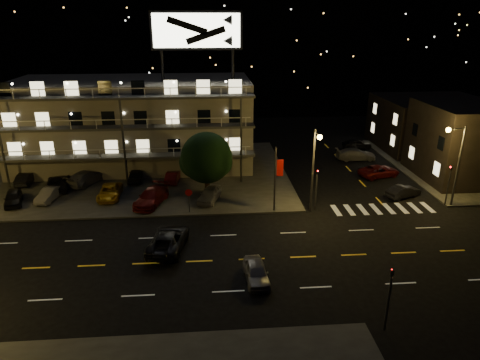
{
  "coord_description": "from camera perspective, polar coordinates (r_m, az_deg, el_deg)",
  "views": [
    {
      "loc": [
        -1.11,
        -28.27,
        17.21
      ],
      "look_at": [
        1.73,
        8.0,
        3.47
      ],
      "focal_mm": 32.0,
      "sensor_mm": 36.0,
      "label": 1
    }
  ],
  "objects": [
    {
      "name": "lot_car_9",
      "position": [
        48.1,
        -8.96,
        0.44
      ],
      "size": [
        1.62,
        3.81,
        1.22
      ],
      "primitive_type": "imported",
      "rotation": [
        0.0,
        0.0,
        3.05
      ],
      "color": "#580D0C",
      "rests_on": "curb_nw"
    },
    {
      "name": "lot_car_5",
      "position": [
        52.61,
        -26.63,
        0.22
      ],
      "size": [
        1.49,
        3.9,
        1.27
      ],
      "primitive_type": "imported",
      "rotation": [
        0.0,
        0.0,
        3.18
      ],
      "color": "black",
      "rests_on": "curb_nw"
    },
    {
      "name": "signal_ne",
      "position": [
        45.83,
        26.11,
        -0.13
      ],
      "size": [
        0.27,
        0.2,
        4.6
      ],
      "color": "#2D2D30",
      "rests_on": "ground"
    },
    {
      "name": "lot_car_2",
      "position": [
        45.29,
        -16.97,
        -1.54
      ],
      "size": [
        2.17,
        4.52,
        1.24
      ],
      "primitive_type": "imported",
      "rotation": [
        0.0,
        0.0,
        0.02
      ],
      "color": "#C89412",
      "rests_on": "curb_nw"
    },
    {
      "name": "side_bldg_back",
      "position": [
        65.73,
        24.07,
        6.86
      ],
      "size": [
        14.06,
        12.0,
        7.0
      ],
      "color": "black",
      "rests_on": "ground"
    },
    {
      "name": "side_car_3",
      "position": [
        62.67,
        15.32,
        4.67
      ],
      "size": [
        4.19,
        1.92,
        1.39
      ],
      "primitive_type": "imported",
      "rotation": [
        0.0,
        0.0,
        1.64
      ],
      "color": "black",
      "rests_on": "ground"
    },
    {
      "name": "lot_car_8",
      "position": [
        49.29,
        -13.72,
        0.66
      ],
      "size": [
        1.72,
        3.96,
        1.33
      ],
      "primitive_type": "imported",
      "rotation": [
        0.0,
        0.0,
        3.18
      ],
      "color": "black",
      "rests_on": "curb_nw"
    },
    {
      "name": "hill_backdrop",
      "position": [
        97.33,
        -7.65,
        17.19
      ],
      "size": [
        120.0,
        25.0,
        24.0
      ],
      "color": "black",
      "rests_on": "ground"
    },
    {
      "name": "lot_car_7",
      "position": [
        49.98,
        -19.85,
        0.36
      ],
      "size": [
        4.0,
        5.51,
        1.48
      ],
      "primitive_type": "imported",
      "rotation": [
        0.0,
        0.0,
        2.72
      ],
      "color": "gray",
      "rests_on": "curb_nw"
    },
    {
      "name": "streetlight_ne",
      "position": [
        45.03,
        26.86,
        2.63
      ],
      "size": [
        1.92,
        0.44,
        8.0
      ],
      "color": "#2D2D30",
      "rests_on": "ground"
    },
    {
      "name": "motel",
      "position": [
        54.21,
        -13.86,
        7.45
      ],
      "size": [
        28.0,
        13.8,
        18.1
      ],
      "color": "gray",
      "rests_on": "ground"
    },
    {
      "name": "lot_car_0",
      "position": [
        47.36,
        -28.01,
        -2.12
      ],
      "size": [
        2.66,
        4.13,
        1.31
      ],
      "primitive_type": "imported",
      "rotation": [
        0.0,
        0.0,
        0.31
      ],
      "color": "black",
      "rests_on": "curb_nw"
    },
    {
      "name": "banner_north",
      "position": [
        39.66,
        4.79,
        0.28
      ],
      "size": [
        0.83,
        0.16,
        6.4
      ],
      "color": "#2D2D30",
      "rests_on": "ground"
    },
    {
      "name": "ground",
      "position": [
        33.11,
        -1.94,
        -10.63
      ],
      "size": [
        140.0,
        140.0,
        0.0
      ],
      "primitive_type": "plane",
      "color": "black",
      "rests_on": "ground"
    },
    {
      "name": "side_car_2",
      "position": [
        57.59,
        15.18,
        3.34
      ],
      "size": [
        5.16,
        2.19,
        1.49
      ],
      "primitive_type": "imported",
      "rotation": [
        0.0,
        0.0,
        1.55
      ],
      "color": "gray",
      "rests_on": "ground"
    },
    {
      "name": "signal_sw",
      "position": [
        26.6,
        19.32,
        -14.04
      ],
      "size": [
        0.2,
        0.27,
        4.6
      ],
      "color": "#2D2D30",
      "rests_on": "ground"
    },
    {
      "name": "stop_sign",
      "position": [
        40.01,
        -6.84,
        -2.25
      ],
      "size": [
        0.91,
        0.11,
        2.61
      ],
      "color": "#2D2D30",
      "rests_on": "ground"
    },
    {
      "name": "lot_car_3",
      "position": [
        42.72,
        -11.73,
        -2.21
      ],
      "size": [
        3.59,
        5.58,
        1.5
      ],
      "primitive_type": "imported",
      "rotation": [
        0.0,
        0.0,
        -0.31
      ],
      "color": "#580D0C",
      "rests_on": "curb_nw"
    },
    {
      "name": "lot_car_6",
      "position": [
        49.45,
        -23.15,
        -0.38
      ],
      "size": [
        3.1,
        5.28,
        1.38
      ],
      "primitive_type": "imported",
      "rotation": [
        0.0,
        0.0,
        3.31
      ],
      "color": "black",
      "rests_on": "curb_nw"
    },
    {
      "name": "tree",
      "position": [
        42.67,
        -4.55,
        2.79
      ],
      "size": [
        5.33,
        5.13,
        6.71
      ],
      "color": "black",
      "rests_on": "curb_nw"
    },
    {
      "name": "road_car_west",
      "position": [
        34.73,
        -9.56,
        -7.87
      ],
      "size": [
        3.45,
        5.9,
        1.54
      ],
      "primitive_type": "imported",
      "rotation": [
        0.0,
        0.0,
        2.97
      ],
      "color": "black",
      "rests_on": "ground"
    },
    {
      "name": "side_car_0",
      "position": [
        46.88,
        20.93,
        -1.45
      ],
      "size": [
        4.06,
        2.73,
        1.27
      ],
      "primitive_type": "imported",
      "rotation": [
        0.0,
        0.0,
        1.97
      ],
      "color": "black",
      "rests_on": "ground"
    },
    {
      "name": "lot_car_4",
      "position": [
        42.72,
        -4.07,
        -1.89
      ],
      "size": [
        2.82,
        4.36,
        1.38
      ],
      "primitive_type": "imported",
      "rotation": [
        0.0,
        0.0,
        -0.32
      ],
      "color": "gray",
      "rests_on": "curb_nw"
    },
    {
      "name": "road_car_east",
      "position": [
        30.55,
        2.17,
        -12.15
      ],
      "size": [
        1.73,
        3.9,
        1.3
      ],
      "primitive_type": "imported",
      "rotation": [
        0.0,
        0.0,
        0.05
      ],
      "color": "gray",
      "rests_on": "ground"
    },
    {
      "name": "curb_nw",
      "position": [
        52.82,
        -18.34,
        0.67
      ],
      "size": [
        44.0,
        24.0,
        0.15
      ],
      "primitive_type": "cube",
      "color": "#343331",
      "rests_on": "ground"
    },
    {
      "name": "lot_car_1",
      "position": [
        46.84,
        -24.14,
        -1.77
      ],
      "size": [
        1.94,
        3.87,
        1.22
      ],
      "primitive_type": "imported",
      "rotation": [
        0.0,
        0.0,
        -0.18
      ],
      "color": "gray",
      "rests_on": "curb_nw"
    },
    {
      "name": "curb_ne",
      "position": [
        59.93,
        27.06,
        1.75
      ],
      "size": [
        16.0,
        24.0,
        0.15
      ],
      "primitive_type": "cube",
      "color": "#343331",
      "rests_on": "ground"
    },
    {
      "name": "streetlight_nc",
      "position": [
        39.41,
        9.88,
        2.27
      ],
      "size": [
        0.44,
        1.92,
        8.0
      ],
      "color": "#2D2D30",
      "rests_on": "ground"
    },
    {
      "name": "signal_nw",
      "position": [
        40.84,
        10.17,
        -0.65
      ],
      "size": [
        0.2,
        0.27,
        4.6
      ],
      "color": "#2D2D30",
      "rests_on": "ground"
    },
    {
      "name": "side_car_1",
      "position": [
        52.15,
        18.08,
        1.16
      ],
      "size": [
        5.32,
        3.58,
        1.35
      ],
      "primitive_type": "imported",
      "rotation": [
        0.0,
        0.0,
        1.87
      ],
      "color": "#580D0C",
      "rests_on": "ground"
    }
  ]
}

